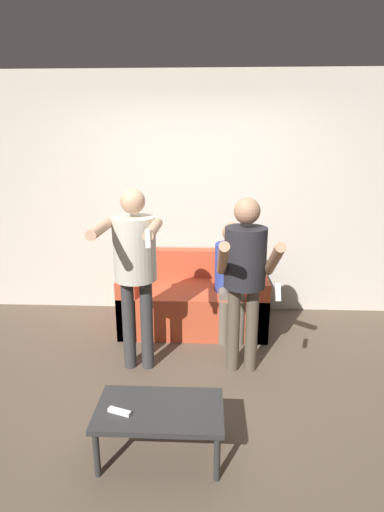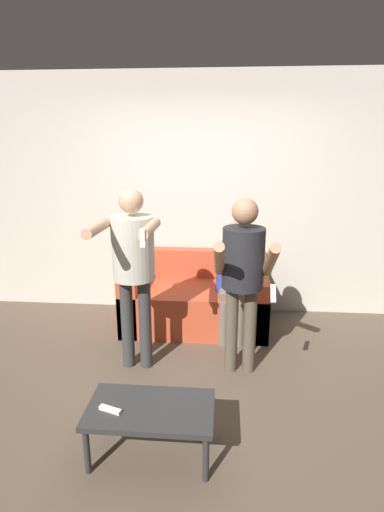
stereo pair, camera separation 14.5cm
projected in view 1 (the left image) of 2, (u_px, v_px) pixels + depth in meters
ground_plane at (189, 397)px, 3.19m from camera, size 14.00×14.00×0.00m
wall_back at (197, 197)px, 4.54m from camera, size 6.40×0.06×2.70m
couch at (194, 300)px, 4.40m from camera, size 1.53×0.85×0.77m
person_standing_left at (135, 259)px, 3.33m from camera, size 0.48×0.73×1.61m
person_standing_right at (245, 268)px, 3.31m from camera, size 0.47×0.72×1.54m
person_seated at (231, 273)px, 4.11m from camera, size 0.34×0.55×1.18m
coffee_table at (160, 414)px, 2.53m from camera, size 0.81×0.46×0.35m
remote_on_table at (119, 412)px, 2.47m from camera, size 0.15×0.08×0.02m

